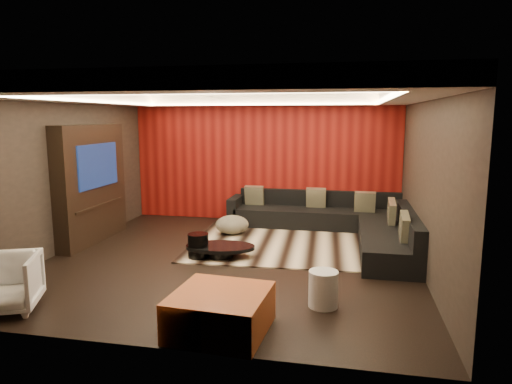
% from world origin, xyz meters
% --- Properties ---
extents(floor, '(6.00, 6.00, 0.02)m').
position_xyz_m(floor, '(0.00, 0.00, -0.01)').
color(floor, black).
rests_on(floor, ground).
extents(ceiling, '(6.00, 6.00, 0.02)m').
position_xyz_m(ceiling, '(0.00, 0.00, 2.81)').
color(ceiling, silver).
rests_on(ceiling, ground).
extents(wall_back, '(6.00, 0.02, 2.80)m').
position_xyz_m(wall_back, '(0.00, 3.01, 1.40)').
color(wall_back, black).
rests_on(wall_back, ground).
extents(wall_left, '(0.02, 6.00, 2.80)m').
position_xyz_m(wall_left, '(-3.01, 0.00, 1.40)').
color(wall_left, black).
rests_on(wall_left, ground).
extents(wall_right, '(0.02, 6.00, 2.80)m').
position_xyz_m(wall_right, '(3.01, 0.00, 1.40)').
color(wall_right, black).
rests_on(wall_right, ground).
extents(red_feature_wall, '(5.98, 0.05, 2.78)m').
position_xyz_m(red_feature_wall, '(0.00, 2.97, 1.40)').
color(red_feature_wall, '#6B0C0A').
rests_on(red_feature_wall, ground).
extents(soffit_back, '(6.00, 0.60, 0.22)m').
position_xyz_m(soffit_back, '(0.00, 2.70, 2.69)').
color(soffit_back, silver).
rests_on(soffit_back, ground).
extents(soffit_front, '(6.00, 0.60, 0.22)m').
position_xyz_m(soffit_front, '(0.00, -2.70, 2.69)').
color(soffit_front, silver).
rests_on(soffit_front, ground).
extents(soffit_left, '(0.60, 4.80, 0.22)m').
position_xyz_m(soffit_left, '(-2.70, 0.00, 2.69)').
color(soffit_left, silver).
rests_on(soffit_left, ground).
extents(soffit_right, '(0.60, 4.80, 0.22)m').
position_xyz_m(soffit_right, '(2.70, 0.00, 2.69)').
color(soffit_right, silver).
rests_on(soffit_right, ground).
extents(cove_back, '(4.80, 0.08, 0.04)m').
position_xyz_m(cove_back, '(0.00, 2.36, 2.60)').
color(cove_back, '#FFD899').
rests_on(cove_back, ground).
extents(cove_front, '(4.80, 0.08, 0.04)m').
position_xyz_m(cove_front, '(0.00, -2.36, 2.60)').
color(cove_front, '#FFD899').
rests_on(cove_front, ground).
extents(cove_left, '(0.08, 4.80, 0.04)m').
position_xyz_m(cove_left, '(-2.36, 0.00, 2.60)').
color(cove_left, '#FFD899').
rests_on(cove_left, ground).
extents(cove_right, '(0.08, 4.80, 0.04)m').
position_xyz_m(cove_right, '(2.36, 0.00, 2.60)').
color(cove_right, '#FFD899').
rests_on(cove_right, ground).
extents(tv_surround, '(0.30, 2.00, 2.20)m').
position_xyz_m(tv_surround, '(-2.85, 0.60, 1.10)').
color(tv_surround, black).
rests_on(tv_surround, ground).
extents(tv_screen, '(0.04, 1.30, 0.80)m').
position_xyz_m(tv_screen, '(-2.69, 0.60, 1.45)').
color(tv_screen, black).
rests_on(tv_screen, ground).
extents(tv_shelf, '(0.04, 1.60, 0.04)m').
position_xyz_m(tv_shelf, '(-2.69, 0.60, 0.70)').
color(tv_shelf, black).
rests_on(tv_shelf, ground).
extents(rug, '(4.14, 3.19, 0.02)m').
position_xyz_m(rug, '(1.03, 1.20, 0.01)').
color(rug, beige).
rests_on(rug, floor).
extents(coffee_table, '(1.30, 1.30, 0.20)m').
position_xyz_m(coffee_table, '(-0.20, 0.06, 0.12)').
color(coffee_table, black).
rests_on(coffee_table, rug).
extents(drum_stool, '(0.39, 0.39, 0.40)m').
position_xyz_m(drum_stool, '(-0.55, -0.05, 0.22)').
color(drum_stool, black).
rests_on(drum_stool, rug).
extents(striped_pouf, '(0.70, 0.70, 0.37)m').
position_xyz_m(striped_pouf, '(-0.39, 1.59, 0.20)').
color(striped_pouf, '#BBB091').
rests_on(striped_pouf, rug).
extents(white_side_table, '(0.46, 0.46, 0.46)m').
position_xyz_m(white_side_table, '(1.60, -1.61, 0.23)').
color(white_side_table, silver).
rests_on(white_side_table, floor).
extents(orange_ottoman, '(1.08, 1.08, 0.45)m').
position_xyz_m(orange_ottoman, '(0.53, -2.50, 0.22)').
color(orange_ottoman, '#973013').
rests_on(orange_ottoman, floor).
extents(armchair, '(0.98, 0.99, 0.69)m').
position_xyz_m(armchair, '(-2.18, -2.50, 0.35)').
color(armchair, silver).
rests_on(armchair, floor).
extents(sectional_sofa, '(3.65, 3.50, 0.75)m').
position_xyz_m(sectional_sofa, '(1.73, 1.86, 0.26)').
color(sectional_sofa, black).
rests_on(sectional_sofa, floor).
extents(throw_pillows, '(3.19, 2.79, 0.50)m').
position_xyz_m(throw_pillows, '(1.73, 1.89, 0.62)').
color(throw_pillows, tan).
rests_on(throw_pillows, sectional_sofa).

